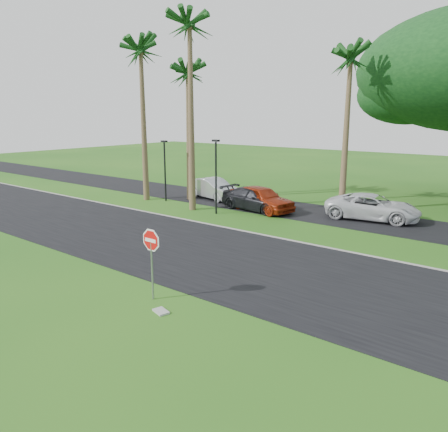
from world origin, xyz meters
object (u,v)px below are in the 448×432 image
car_silver (214,189)px  car_dark (256,199)px  car_red (261,199)px  car_minivan (373,207)px  stop_sign_near (151,250)px

car_silver → car_dark: (4.57, -1.28, -0.04)m
car_red → car_minivan: bearing=-61.3°
car_minivan → car_dark: bearing=97.5°
car_silver → car_minivan: 11.58m
stop_sign_near → car_red: bearing=108.7°
stop_sign_near → car_dark: size_ratio=0.53×
stop_sign_near → car_silver: size_ratio=0.57×
stop_sign_near → car_dark: 14.85m
stop_sign_near → car_red: 14.75m
stop_sign_near → car_minivan: size_ratio=0.48×
car_silver → car_dark: size_ratio=0.93×
car_minivan → stop_sign_near: bearing=164.2°
car_dark → car_minivan: car_minivan is taller
car_red → car_dark: bearing=108.8°
stop_sign_near → car_dark: stop_sign_near is taller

